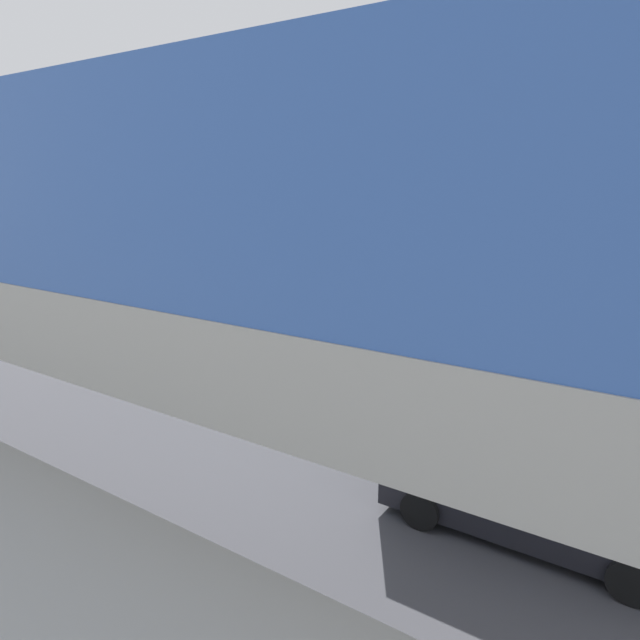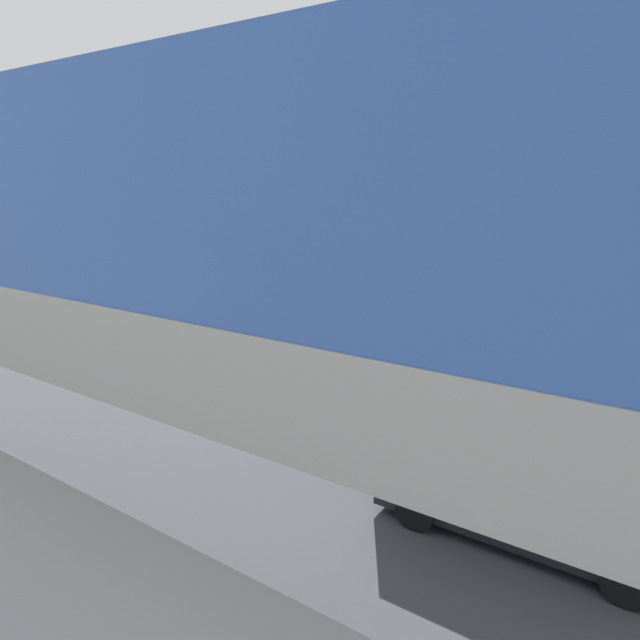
# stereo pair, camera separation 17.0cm
# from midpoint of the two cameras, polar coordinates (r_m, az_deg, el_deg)

# --- Properties ---
(ground) EXTENTS (80.00, 80.00, 0.00)m
(ground) POSITION_cam_midpoint_polar(r_m,az_deg,el_deg) (16.92, 0.36, -5.90)
(ground) COLOR #424247
(city_bus) EXTENTS (11.54, 2.85, 3.15)m
(city_bus) POSITION_cam_midpoint_polar(r_m,az_deg,el_deg) (16.68, 1.65, 0.56)
(city_bus) COLOR #0C8493
(city_bus) RESTS_ON ground
(parked_van) EXTENTS (4.80, 2.17, 2.05)m
(parked_van) POSITION_cam_midpoint_polar(r_m,az_deg,el_deg) (10.10, 20.85, -13.90)
(parked_van) COLOR black
(parked_van) RESTS_ON ground
(pedestrian) EXTENTS (0.38, 0.38, 1.79)m
(pedestrian) POSITION_cam_midpoint_polar(r_m,az_deg,el_deg) (23.23, -15.20, 1.39)
(pedestrian) COLOR #2D2D38
(pedestrian) RESTS_ON ground
(lane_dash_leftmost) EXTENTS (2.00, 0.20, 0.01)m
(lane_dash_leftmost) POSITION_cam_midpoint_polar(r_m,az_deg,el_deg) (17.27, 22.68, -6.59)
(lane_dash_leftmost) COLOR silver
(lane_dash_leftmost) RESTS_ON ground
(lane_dash_left) EXTENTS (2.00, 0.20, 0.01)m
(lane_dash_left) POSITION_cam_midpoint_polar(r_m,az_deg,el_deg) (18.32, 10.34, -4.55)
(lane_dash_left) COLOR silver
(lane_dash_left) RESTS_ON ground
(lane_dash_centre) EXTENTS (2.00, 0.20, 0.01)m
(lane_dash_centre) POSITION_cam_midpoint_polar(r_m,az_deg,el_deg) (20.13, -0.18, -2.62)
(lane_dash_centre) COLOR silver
(lane_dash_centre) RESTS_ON ground
(lane_dash_right) EXTENTS (2.00, 0.20, 0.01)m
(lane_dash_right) POSITION_cam_midpoint_polar(r_m,az_deg,el_deg) (22.51, -8.69, -0.99)
(lane_dash_right) COLOR silver
(lane_dash_right) RESTS_ON ground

